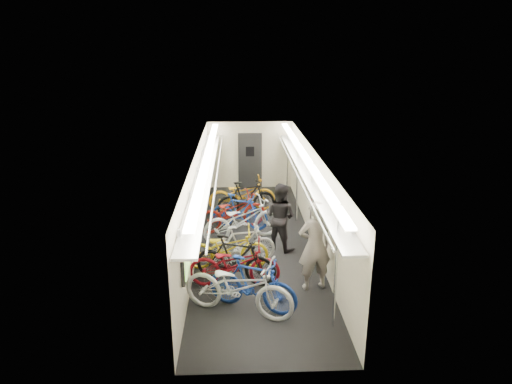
{
  "coord_description": "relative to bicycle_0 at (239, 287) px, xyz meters",
  "views": [
    {
      "loc": [
        -0.49,
        -10.99,
        4.94
      ],
      "look_at": [
        0.03,
        0.8,
        1.15
      ],
      "focal_mm": 32.0,
      "sensor_mm": 36.0,
      "label": 1
    }
  ],
  "objects": [
    {
      "name": "bicycle_8",
      "position": [
        -0.14,
        4.25,
        -0.05
      ],
      "size": [
        2.14,
        1.46,
        1.06
      ],
      "primitive_type": "imported",
      "rotation": [
        0.0,
        0.0,
        1.98
      ],
      "color": "maroon",
      "rests_on": "ground"
    },
    {
      "name": "bicycle_3",
      "position": [
        -0.06,
        1.21,
        -0.03
      ],
      "size": [
        1.9,
        1.1,
        1.1
      ],
      "primitive_type": "imported",
      "rotation": [
        0.0,
        0.0,
        1.23
      ],
      "color": "black",
      "rests_on": "ground"
    },
    {
      "name": "train_car_shell",
      "position": [
        0.12,
        4.01,
        1.08
      ],
      "size": [
        10.0,
        10.0,
        10.0
      ],
      "color": "black",
      "rests_on": "ground"
    },
    {
      "name": "bicycle_7",
      "position": [
        0.07,
        4.35,
        -0.08
      ],
      "size": [
        1.72,
        1.04,
        1.0
      ],
      "primitive_type": "imported",
      "rotation": [
        0.0,
        0.0,
        1.2
      ],
      "color": "#193A97",
      "rests_on": "ground"
    },
    {
      "name": "bicycle_1",
      "position": [
        0.27,
        0.14,
        -0.03
      ],
      "size": [
        1.89,
        1.23,
        1.11
      ],
      "primitive_type": "imported",
      "rotation": [
        0.0,
        0.0,
        1.15
      ],
      "color": "navy",
      "rests_on": "ground"
    },
    {
      "name": "bicycle_5",
      "position": [
        0.11,
        2.15,
        -0.1
      ],
      "size": [
        1.64,
        0.73,
        0.95
      ],
      "primitive_type": "imported",
      "rotation": [
        0.0,
        0.0,
        1.75
      ],
      "color": "silver",
      "rests_on": "ground"
    },
    {
      "name": "bicycle_0",
      "position": [
        0.0,
        0.0,
        0.0
      ],
      "size": [
        2.33,
        1.53,
        1.16
      ],
      "primitive_type": "imported",
      "rotation": [
        0.0,
        0.0,
        1.19
      ],
      "color": "silver",
      "rests_on": "ground"
    },
    {
      "name": "bicycle_4",
      "position": [
        -0.25,
        1.91,
        -0.08
      ],
      "size": [
        1.91,
        0.68,
        1.0
      ],
      "primitive_type": "imported",
      "rotation": [
        0.0,
        0.0,
        1.58
      ],
      "color": "yellow",
      "rests_on": "ground"
    },
    {
      "name": "bicycle_6",
      "position": [
        0.12,
        3.53,
        -0.01
      ],
      "size": [
        2.28,
        1.48,
        1.13
      ],
      "primitive_type": "imported",
      "rotation": [
        0.0,
        0.0,
        1.94
      ],
      "color": "silver",
      "rests_on": "ground"
    },
    {
      "name": "bicycle_10",
      "position": [
        0.15,
        5.76,
        -0.03
      ],
      "size": [
        2.13,
        0.93,
        1.09
      ],
      "primitive_type": "imported",
      "rotation": [
        0.0,
        0.0,
        1.67
      ],
      "color": "orange",
      "rests_on": "ground"
    },
    {
      "name": "bicycle_9",
      "position": [
        0.28,
        5.32,
        -0.03
      ],
      "size": [
        1.91,
        1.05,
        1.1
      ],
      "primitive_type": "imported",
      "rotation": [
        0.0,
        0.0,
        1.88
      ],
      "color": "black",
      "rests_on": "ground"
    },
    {
      "name": "backpack",
      "position": [
        1.91,
        1.88,
        0.7
      ],
      "size": [
        0.29,
        0.23,
        0.38
      ],
      "primitive_type": "cube",
      "rotation": [
        0.0,
        0.0,
        -0.4
      ],
      "color": "red",
      "rests_on": "passenger_near"
    },
    {
      "name": "bicycle_2",
      "position": [
        -0.08,
        1.08,
        -0.07
      ],
      "size": [
        1.98,
        0.77,
        1.03
      ],
      "primitive_type": "imported",
      "rotation": [
        0.0,
        0.0,
        1.53
      ],
      "color": "maroon",
      "rests_on": "ground"
    },
    {
      "name": "passenger_near",
      "position": [
        1.6,
        0.91,
        0.4
      ],
      "size": [
        0.79,
        0.59,
        1.97
      ],
      "primitive_type": "imported",
      "rotation": [
        0.0,
        0.0,
        3.31
      ],
      "color": "gray",
      "rests_on": "ground"
    },
    {
      "name": "passenger_mid",
      "position": [
        1.07,
        2.94,
        0.29
      ],
      "size": [
        1.07,
        1.04,
        1.73
      ],
      "primitive_type": "imported",
      "rotation": [
        0.0,
        0.0,
        2.48
      ],
      "color": "black",
      "rests_on": "ground"
    }
  ]
}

